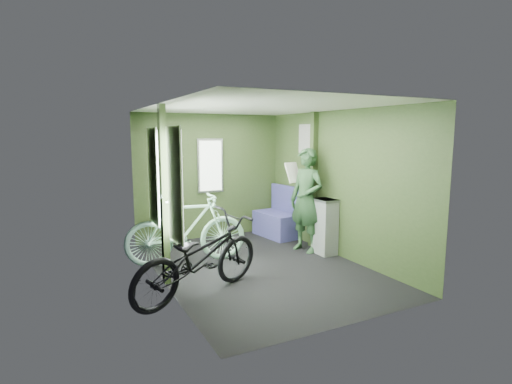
# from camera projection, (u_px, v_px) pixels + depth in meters

# --- Properties ---
(room) EXTENTS (4.00, 4.02, 2.31)m
(room) POSITION_uv_depth(u_px,v_px,m) (256.00, 169.00, 5.65)
(room) COLOR black
(room) RESTS_ON ground
(bicycle_black) EXTENTS (2.03, 1.42, 1.06)m
(bicycle_black) POSITION_uv_depth(u_px,v_px,m) (201.00, 297.00, 4.77)
(bicycle_black) COLOR black
(bicycle_black) RESTS_ON ground
(bicycle_mint) EXTENTS (1.86, 0.83, 1.11)m
(bicycle_mint) POSITION_uv_depth(u_px,v_px,m) (187.00, 264.00, 6.00)
(bicycle_mint) COLOR #97D4B3
(bicycle_mint) RESTS_ON ground
(passenger) EXTENTS (0.57, 0.76, 1.71)m
(passenger) POSITION_uv_depth(u_px,v_px,m) (306.00, 200.00, 6.55)
(passenger) COLOR #2A4D2B
(passenger) RESTS_ON ground
(waste_box) EXTENTS (0.27, 0.37, 0.90)m
(waste_box) POSITION_uv_depth(u_px,v_px,m) (325.00, 227.00, 6.44)
(waste_box) COLOR gray
(waste_box) RESTS_ON ground
(bench_seat) EXTENTS (0.62, 0.96, 0.96)m
(bench_seat) POSITION_uv_depth(u_px,v_px,m) (278.00, 221.00, 7.59)
(bench_seat) COLOR navy
(bench_seat) RESTS_ON ground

